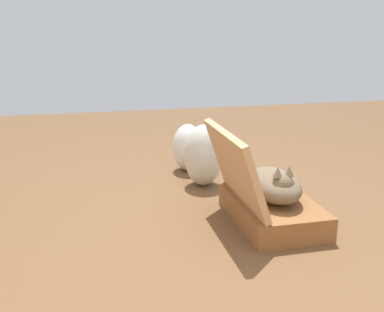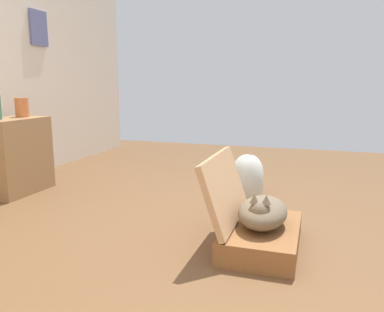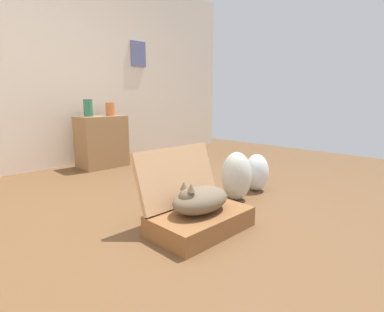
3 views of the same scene
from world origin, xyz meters
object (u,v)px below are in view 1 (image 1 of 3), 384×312
Objects in this scene: plastic_bag_clear at (188,147)px; plastic_bag_white at (203,155)px; cat at (274,185)px; suitcase_base at (272,210)px.

plastic_bag_white is at bearing -175.54° from plastic_bag_clear.
cat is 1.21× the size of plastic_bag_white.
suitcase_base is at bearing -166.63° from plastic_bag_clear.
suitcase_base is 1.88× the size of plastic_bag_clear.
plastic_bag_clear is (0.36, 0.03, -0.03)m from plastic_bag_white.
cat is (-0.01, 0.00, 0.16)m from suitcase_base.
cat reaches higher than suitcase_base.
cat is 1.09m from plastic_bag_clear.
plastic_bag_white is (0.70, 0.22, -0.01)m from cat.
plastic_bag_white is 0.36m from plastic_bag_clear.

